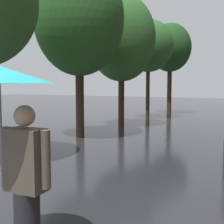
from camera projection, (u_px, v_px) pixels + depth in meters
name	position (u px, v px, depth m)	size (l,w,h in m)	color
street_tree_1	(79.00, 19.00, 10.41)	(3.15, 3.15, 6.15)	#473323
street_tree_2	(121.00, 39.00, 13.32)	(3.03, 3.03, 5.85)	#473323
street_tree_3	(148.00, 46.00, 16.34)	(2.73, 2.73, 5.41)	#473323
street_tree_4	(170.00, 48.00, 19.05)	(2.67, 2.67, 5.75)	#473323
couple_under_umbrella	(1.00, 133.00, 3.09)	(1.27, 1.13, 2.08)	#2D2D33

